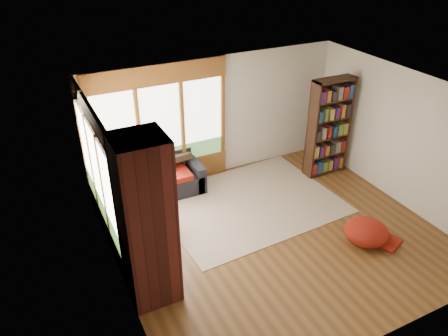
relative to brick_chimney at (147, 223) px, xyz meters
name	(u,v)px	position (x,y,z in m)	size (l,w,h in m)	color
floor	(276,234)	(2.40, 0.35, -1.30)	(5.50, 5.50, 0.00)	#553417
ceiling	(287,97)	(2.40, 0.35, 1.30)	(5.50, 5.50, 0.00)	white
wall_back	(216,118)	(2.40, 2.85, 0.00)	(5.50, 0.04, 2.60)	silver
wall_front	(395,266)	(2.40, -2.15, 0.00)	(5.50, 0.04, 2.60)	silver
wall_left	(115,216)	(-0.35, 0.35, 0.00)	(0.04, 5.00, 2.60)	silver
wall_right	(404,139)	(5.15, 0.35, 0.00)	(0.04, 5.00, 2.60)	silver
windows_back	(161,127)	(1.20, 2.82, 0.05)	(2.82, 0.10, 1.90)	brown
windows_left	(98,173)	(-0.32, 1.55, 0.05)	(0.10, 2.62, 1.90)	brown
roller_blind	(86,131)	(-0.29, 2.38, 0.45)	(0.03, 0.72, 0.90)	#758357
brick_chimney	(147,223)	(0.00, 0.00, 0.00)	(0.70, 0.70, 2.60)	#471914
sectional_sofa	(141,200)	(0.45, 2.05, -1.00)	(2.20, 2.20, 0.80)	black
area_rug	(249,203)	(2.45, 1.44, -1.29)	(3.39, 2.59, 0.01)	silver
bookshelf	(329,128)	(4.54, 1.78, -0.22)	(0.92, 0.31, 2.15)	#361D12
pouf	(366,231)	(3.69, -0.49, -1.09)	(0.75, 0.75, 0.41)	maroon
dog_tan	(141,184)	(0.44, 1.87, -0.53)	(0.93, 0.89, 0.45)	olive
dog_brindle	(153,194)	(0.53, 1.49, -0.55)	(0.67, 0.87, 0.43)	#312118
throw_pillows	(142,175)	(0.53, 2.10, -0.51)	(1.98, 1.68, 0.45)	#2D2217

